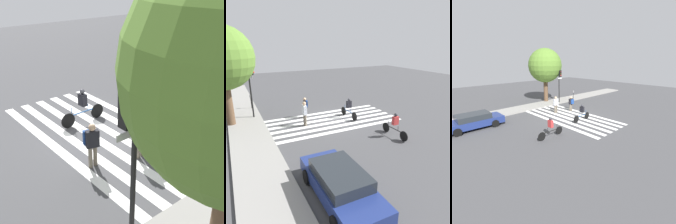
{
  "view_description": "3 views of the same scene",
  "coord_description": "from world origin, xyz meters",
  "views": [
    {
      "loc": [
        7.07,
        9.48,
        6.37
      ],
      "look_at": [
        -0.14,
        0.54,
        1.18
      ],
      "focal_mm": 50.0,
      "sensor_mm": 36.0,
      "label": 1
    },
    {
      "loc": [
        -14.65,
        7.09,
        6.04
      ],
      "look_at": [
        -1.04,
        0.11,
        1.02
      ],
      "focal_mm": 35.0,
      "sensor_mm": 36.0,
      "label": 2
    },
    {
      "loc": [
        -12.25,
        -11.8,
        5.7
      ],
      "look_at": [
        -1.05,
        -0.02,
        0.8
      ],
      "focal_mm": 28.0,
      "sensor_mm": 36.0,
      "label": 3
    }
  ],
  "objects": [
    {
      "name": "ground_plane",
      "position": [
        0.0,
        0.0,
        0.0
      ],
      "size": [
        60.0,
        60.0,
        0.0
      ],
      "primitive_type": "plane",
      "color": "#444447"
    },
    {
      "name": "crosswalk_stripes",
      "position": [
        0.0,
        0.0,
        0.0
      ],
      "size": [
        4.63,
        10.0,
        0.01
      ],
      "color": "white",
      "rests_on": "ground_plane"
    },
    {
      "name": "traffic_light",
      "position": [
        3.33,
        5.42,
        3.2
      ],
      "size": [
        0.6,
        0.5,
        4.56
      ],
      "color": "black",
      "rests_on": "ground_plane"
    },
    {
      "name": "pedestrian_child_with_backpack",
      "position": [
        -0.05,
        2.35,
        1.04
      ],
      "size": [
        0.52,
        0.27,
        1.84
      ],
      "rotation": [
        0.0,
        0.0,
        -0.04
      ],
      "color": "#6B6051",
      "rests_on": "ground_plane"
    },
    {
      "name": "pedestrian_adult_tall_backpack",
      "position": [
        1.71,
        1.7,
        0.98
      ],
      "size": [
        0.51,
        0.47,
        1.68
      ],
      "rotation": [
        0.0,
        0.0,
        -0.3
      ],
      "color": "#6B6051",
      "rests_on": "ground_plane"
    },
    {
      "name": "cyclist_mid_street",
      "position": [
        -4.57,
        -2.26,
        0.87
      ],
      "size": [
        2.37,
        0.4,
        1.61
      ],
      "rotation": [
        0.0,
        0.0,
        0.01
      ],
      "color": "black",
      "rests_on": "ground_plane"
    },
    {
      "name": "cyclist_near_curb",
      "position": [
        -0.01,
        -1.4,
        0.87
      ],
      "size": [
        2.34,
        0.41,
        1.64
      ],
      "rotation": [
        0.0,
        0.0,
        0.04
      ],
      "color": "black",
      "rests_on": "ground_plane"
    }
  ]
}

